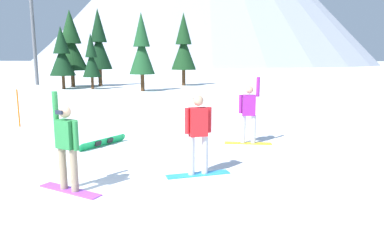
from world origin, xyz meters
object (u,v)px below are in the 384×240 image
(trail_marker_pole, at_px, (18,108))
(loose_snowboard_near_right, at_px, (103,142))
(pine_tree_young, at_px, (99,44))
(ski_lift_tower, at_px, (33,31))
(pine_tree_twin, at_px, (142,49))
(pine_tree_broad, at_px, (71,45))
(pine_tree_slender, at_px, (62,55))
(snowboarder_background, at_px, (249,112))
(pine_tree_short, at_px, (91,59))
(snowboarder_midground, at_px, (198,133))
(pine_tree_leaning, at_px, (184,46))
(snowboarder_foreground, at_px, (67,145))

(trail_marker_pole, bearing_deg, loose_snowboard_near_right, -26.32)
(pine_tree_young, height_order, ski_lift_tower, ski_lift_tower)
(pine_tree_twin, bearing_deg, loose_snowboard_near_right, -74.80)
(pine_tree_broad, xyz_separation_m, pine_tree_slender, (0.48, -2.46, -0.94))
(snowboarder_background, distance_m, pine_tree_broad, 26.45)
(snowboarder_background, relative_size, pine_tree_twin, 0.33)
(snowboarder_background, relative_size, pine_tree_young, 0.28)
(pine_tree_broad, distance_m, pine_tree_short, 3.87)
(trail_marker_pole, height_order, pine_tree_broad, pine_tree_broad)
(snowboarder_midground, bearing_deg, trail_marker_pole, 151.10)
(pine_tree_leaning, bearing_deg, loose_snowboard_near_right, -83.36)
(pine_tree_young, bearing_deg, trail_marker_pole, -72.93)
(snowboarder_foreground, xyz_separation_m, pine_tree_short, (-10.81, 22.56, 1.69))
(snowboarder_foreground, bearing_deg, trail_marker_pole, 133.41)
(pine_tree_broad, relative_size, pine_tree_twin, 1.12)
(pine_tree_short, bearing_deg, pine_tree_leaning, 39.92)
(pine_tree_leaning, distance_m, pine_tree_broad, 10.72)
(snowboarder_foreground, distance_m, pine_tree_slender, 25.94)
(loose_snowboard_near_right, relative_size, trail_marker_pole, 1.19)
(pine_tree_short, bearing_deg, pine_tree_broad, 146.09)
(snowboarder_midground, distance_m, loose_snowboard_near_right, 4.03)
(pine_tree_leaning, height_order, ski_lift_tower, ski_lift_tower)
(pine_tree_leaning, bearing_deg, snowboarder_background, -72.96)
(pine_tree_young, bearing_deg, pine_tree_slender, -111.46)
(pine_tree_young, relative_size, pine_tree_short, 1.53)
(snowboarder_foreground, xyz_separation_m, pine_tree_slender, (-13.36, 22.14, 2.02))
(loose_snowboard_near_right, height_order, pine_tree_slender, pine_tree_slender)
(snowboarder_midground, xyz_separation_m, trail_marker_pole, (-7.94, 4.38, -0.25))
(trail_marker_pole, bearing_deg, pine_tree_slender, 115.64)
(loose_snowboard_near_right, distance_m, pine_tree_leaning, 25.27)
(pine_tree_slender, height_order, pine_tree_twin, pine_tree_twin)
(snowboarder_midground, relative_size, loose_snowboard_near_right, 1.05)
(snowboarder_midground, bearing_deg, pine_tree_leaning, 103.00)
(snowboarder_midground, distance_m, pine_tree_short, 24.93)
(pine_tree_broad, bearing_deg, snowboarder_foreground, -60.63)
(pine_tree_slender, distance_m, pine_tree_twin, 7.59)
(trail_marker_pole, xyz_separation_m, pine_tree_leaning, (1.72, 22.54, 3.15))
(pine_tree_broad, relative_size, pine_tree_short, 1.47)
(pine_tree_slender, xyz_separation_m, ski_lift_tower, (-5.53, 4.21, 2.44))
(loose_snowboard_near_right, relative_size, pine_tree_broad, 0.25)
(snowboarder_foreground, bearing_deg, ski_lift_tower, 125.64)
(pine_tree_young, relative_size, ski_lift_tower, 0.79)
(snowboarder_background, distance_m, pine_tree_young, 26.42)
(loose_snowboard_near_right, xyz_separation_m, trail_marker_pole, (-4.61, 2.28, 0.61))
(loose_snowboard_near_right, bearing_deg, snowboarder_midground, -32.27)
(ski_lift_tower, bearing_deg, pine_tree_leaning, 7.77)
(snowboarder_foreground, relative_size, pine_tree_short, 0.41)
(trail_marker_pole, relative_size, pine_tree_leaning, 0.21)
(snowboarder_foreground, distance_m, pine_tree_leaning, 28.81)
(snowboarder_foreground, bearing_deg, pine_tree_young, 114.24)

